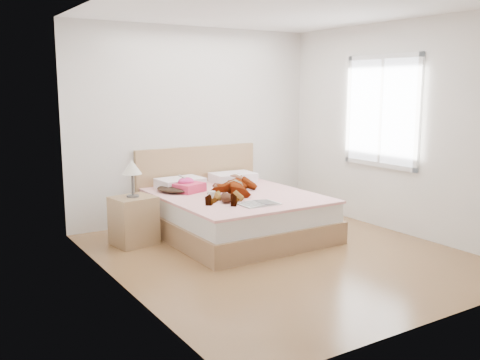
# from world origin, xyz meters

# --- Properties ---
(ground) EXTENTS (4.00, 4.00, 0.00)m
(ground) POSITION_xyz_m (0.00, 0.00, 0.00)
(ground) COLOR #523419
(ground) RESTS_ON ground
(woman) EXTENTS (1.44, 1.54, 0.21)m
(woman) POSITION_xyz_m (0.01, 1.03, 0.62)
(woman) COLOR white
(woman) RESTS_ON bed
(hair) EXTENTS (0.56, 0.62, 0.08)m
(hair) POSITION_xyz_m (-0.56, 1.48, 0.55)
(hair) COLOR black
(hair) RESTS_ON bed
(phone) EXTENTS (0.10, 0.10, 0.05)m
(phone) POSITION_xyz_m (-0.49, 1.43, 0.70)
(phone) COLOR silver
(phone) RESTS_ON bed
(room_shell) EXTENTS (4.00, 4.00, 4.00)m
(room_shell) POSITION_xyz_m (1.77, 0.30, 1.50)
(room_shell) COLOR white
(room_shell) RESTS_ON ground
(bed) EXTENTS (1.80, 2.08, 1.00)m
(bed) POSITION_xyz_m (0.00, 1.04, 0.28)
(bed) COLOR brown
(bed) RESTS_ON ground
(towel) EXTENTS (0.42, 0.38, 0.18)m
(towel) POSITION_xyz_m (-0.43, 1.38, 0.58)
(towel) COLOR #F14167
(towel) RESTS_ON bed
(magazine) EXTENTS (0.44, 0.29, 0.03)m
(magazine) POSITION_xyz_m (-0.08, 0.31, 0.52)
(magazine) COLOR white
(magazine) RESTS_ON bed
(coffee_mug) EXTENTS (0.14, 0.11, 0.10)m
(coffee_mug) POSITION_xyz_m (-0.41, 0.81, 0.56)
(coffee_mug) COLOR silver
(coffee_mug) RESTS_ON bed
(plush_toy) EXTENTS (0.17, 0.22, 0.11)m
(plush_toy) POSITION_xyz_m (-0.35, 0.59, 0.57)
(plush_toy) COLOR black
(plush_toy) RESTS_ON bed
(nightstand) EXTENTS (0.52, 0.47, 0.99)m
(nightstand) POSITION_xyz_m (-1.22, 1.22, 0.33)
(nightstand) COLOR brown
(nightstand) RESTS_ON ground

